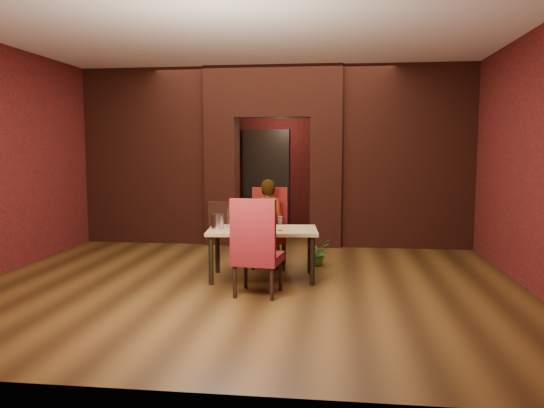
# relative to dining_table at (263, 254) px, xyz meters

# --- Properties ---
(floor) EXTENTS (8.00, 8.00, 0.00)m
(floor) POSITION_rel_dining_table_xyz_m (-0.16, 0.61, -0.34)
(floor) COLOR #482F12
(floor) RESTS_ON ground
(ceiling) EXTENTS (7.00, 8.00, 0.04)m
(ceiling) POSITION_rel_dining_table_xyz_m (-0.16, 0.61, 2.86)
(ceiling) COLOR silver
(ceiling) RESTS_ON ground
(wall_back) EXTENTS (7.00, 0.04, 3.20)m
(wall_back) POSITION_rel_dining_table_xyz_m (-0.16, 4.61, 1.26)
(wall_back) COLOR maroon
(wall_back) RESTS_ON ground
(wall_front) EXTENTS (7.00, 0.04, 3.20)m
(wall_front) POSITION_rel_dining_table_xyz_m (-0.16, -3.39, 1.26)
(wall_front) COLOR maroon
(wall_front) RESTS_ON ground
(wall_left) EXTENTS (0.04, 8.00, 3.20)m
(wall_left) POSITION_rel_dining_table_xyz_m (-3.66, 0.61, 1.26)
(wall_left) COLOR maroon
(wall_left) RESTS_ON ground
(wall_right) EXTENTS (0.04, 8.00, 3.20)m
(wall_right) POSITION_rel_dining_table_xyz_m (3.34, 0.61, 1.26)
(wall_right) COLOR maroon
(wall_right) RESTS_ON ground
(pillar_left) EXTENTS (0.55, 0.55, 2.30)m
(pillar_left) POSITION_rel_dining_table_xyz_m (-1.11, 2.61, 0.81)
(pillar_left) COLOR maroon
(pillar_left) RESTS_ON ground
(pillar_right) EXTENTS (0.55, 0.55, 2.30)m
(pillar_right) POSITION_rel_dining_table_xyz_m (0.79, 2.61, 0.81)
(pillar_right) COLOR maroon
(pillar_right) RESTS_ON ground
(lintel) EXTENTS (2.45, 0.55, 0.90)m
(lintel) POSITION_rel_dining_table_xyz_m (-0.16, 2.61, 2.41)
(lintel) COLOR maroon
(lintel) RESTS_ON ground
(wing_wall_left) EXTENTS (2.28, 0.35, 3.20)m
(wing_wall_left) POSITION_rel_dining_table_xyz_m (-2.53, 2.61, 1.26)
(wing_wall_left) COLOR maroon
(wing_wall_left) RESTS_ON ground
(wing_wall_right) EXTENTS (2.28, 0.35, 3.20)m
(wing_wall_right) POSITION_rel_dining_table_xyz_m (2.20, 2.61, 1.26)
(wing_wall_right) COLOR maroon
(wing_wall_right) RESTS_ON ground
(vent_panel) EXTENTS (0.40, 0.03, 0.50)m
(vent_panel) POSITION_rel_dining_table_xyz_m (-1.11, 2.31, 0.21)
(vent_panel) COLOR #98482C
(vent_panel) RESTS_ON ground
(rear_door) EXTENTS (0.90, 0.08, 2.10)m
(rear_door) POSITION_rel_dining_table_xyz_m (-0.56, 4.55, 0.71)
(rear_door) COLOR black
(rear_door) RESTS_ON ground
(rear_door_frame) EXTENTS (1.02, 0.04, 2.22)m
(rear_door_frame) POSITION_rel_dining_table_xyz_m (-0.56, 4.51, 0.71)
(rear_door_frame) COLOR black
(rear_door_frame) RESTS_ON ground
(dining_table) EXTENTS (1.52, 0.96, 0.68)m
(dining_table) POSITION_rel_dining_table_xyz_m (0.00, 0.00, 0.00)
(dining_table) COLOR tan
(dining_table) RESTS_ON ground
(chair_far) EXTENTS (0.56, 0.56, 1.16)m
(chair_far) POSITION_rel_dining_table_xyz_m (-0.01, 0.74, 0.24)
(chair_far) COLOR maroon
(chair_far) RESTS_ON ground
(chair_near) EXTENTS (0.59, 0.59, 1.17)m
(chair_near) POSITION_rel_dining_table_xyz_m (0.05, -0.77, 0.25)
(chair_near) COLOR maroon
(chair_near) RESTS_ON ground
(person_seated) EXTENTS (0.51, 0.36, 1.31)m
(person_seated) POSITION_rel_dining_table_xyz_m (-0.01, 0.64, 0.32)
(person_seated) COLOR white
(person_seated) RESTS_ON ground
(wine_glass_a) EXTENTS (0.08, 0.08, 0.20)m
(wine_glass_a) POSITION_rel_dining_table_xyz_m (-0.17, 0.01, 0.44)
(wine_glass_a) COLOR white
(wine_glass_a) RESTS_ON dining_table
(wine_glass_b) EXTENTS (0.08, 0.08, 0.19)m
(wine_glass_b) POSITION_rel_dining_table_xyz_m (0.08, 0.09, 0.44)
(wine_glass_b) COLOR white
(wine_glass_b) RESTS_ON dining_table
(wine_glass_c) EXTENTS (0.08, 0.08, 0.19)m
(wine_glass_c) POSITION_rel_dining_table_xyz_m (0.25, -0.12, 0.43)
(wine_glass_c) COLOR white
(wine_glass_c) RESTS_ON dining_table
(tasting_sheet) EXTENTS (0.37, 0.31, 0.00)m
(tasting_sheet) POSITION_rel_dining_table_xyz_m (-0.22, -0.08, 0.34)
(tasting_sheet) COLOR silver
(tasting_sheet) RESTS_ON dining_table
(wine_bucket) EXTENTS (0.16, 0.16, 0.20)m
(wine_bucket) POSITION_rel_dining_table_xyz_m (-0.60, -0.06, 0.44)
(wine_bucket) COLOR #AAAAB1
(wine_bucket) RESTS_ON dining_table
(water_bottle) EXTENTS (0.07, 0.07, 0.32)m
(water_bottle) POSITION_rel_dining_table_xyz_m (-0.46, 0.11, 0.50)
(water_bottle) COLOR white
(water_bottle) RESTS_ON dining_table
(potted_plant) EXTENTS (0.47, 0.46, 0.40)m
(potted_plant) POSITION_rel_dining_table_xyz_m (0.70, 0.92, -0.14)
(potted_plant) COLOR #2F6822
(potted_plant) RESTS_ON ground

